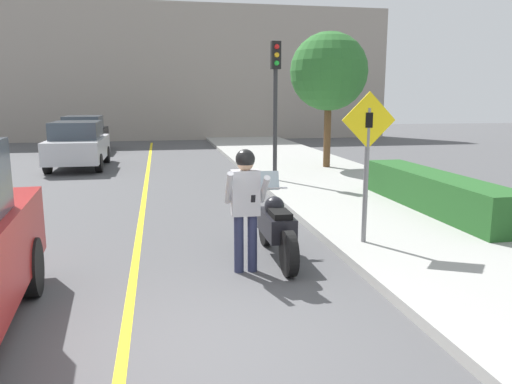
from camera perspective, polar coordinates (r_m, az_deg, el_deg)
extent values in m
plane|color=#4C4C4F|center=(5.38, -8.29, -17.28)|extent=(80.00, 80.00, 0.00)
cube|color=#9E9E99|center=(10.36, 18.09, -3.45)|extent=(4.40, 44.00, 0.15)
cube|color=yellow|center=(11.05, -12.93, -2.68)|extent=(0.12, 36.00, 0.01)
cube|color=gray|center=(30.79, -10.93, 13.24)|extent=(28.00, 1.20, 7.91)
cylinder|color=black|center=(7.17, 3.78, -7.04)|extent=(0.14, 0.66, 0.66)
cylinder|color=black|center=(8.63, 1.14, -3.93)|extent=(0.14, 0.66, 0.66)
cube|color=black|center=(7.84, 2.34, -3.73)|extent=(0.40, 1.08, 0.36)
sphere|color=black|center=(7.92, 2.12, -1.64)|extent=(0.32, 0.32, 0.32)
cube|color=black|center=(7.55, 2.78, -2.56)|extent=(0.28, 0.48, 0.10)
cylinder|color=silver|center=(8.25, 1.51, 0.42)|extent=(0.62, 0.03, 0.03)
cube|color=silver|center=(8.29, 1.41, 1.32)|extent=(0.36, 0.12, 0.31)
cylinder|color=#282D4C|center=(7.29, -1.97, -5.94)|extent=(0.14, 0.14, 0.85)
cylinder|color=#282D4C|center=(7.32, -0.42, -5.86)|extent=(0.14, 0.14, 0.85)
cube|color=#B7B7BC|center=(7.12, -1.22, -0.09)|extent=(0.40, 0.22, 0.65)
cylinder|color=#B7B7BC|center=(6.97, -3.11, 0.48)|extent=(0.09, 0.39, 0.51)
cylinder|color=#B7B7BC|center=(7.04, 0.95, 0.32)|extent=(0.09, 0.46, 0.46)
sphere|color=tan|center=(7.06, -1.23, 3.36)|extent=(0.24, 0.24, 0.24)
sphere|color=black|center=(7.05, -1.23, 3.79)|extent=(0.28, 0.28, 0.28)
cube|color=black|center=(6.87, -0.33, -0.77)|extent=(0.06, 0.05, 0.11)
cylinder|color=black|center=(7.06, -24.35, -7.88)|extent=(0.28, 0.77, 0.76)
cylinder|color=slate|center=(8.34, 12.46, 1.75)|extent=(0.08, 0.08, 2.21)
cube|color=yellow|center=(8.24, 12.77, 8.01)|extent=(0.91, 0.02, 0.91)
cube|color=black|center=(8.22, 12.82, 8.01)|extent=(0.12, 0.01, 0.24)
cylinder|color=#2D2D30|center=(14.44, 2.21, 9.09)|extent=(0.12, 0.12, 3.91)
cube|color=black|center=(14.46, 2.28, 15.35)|extent=(0.26, 0.22, 0.76)
sphere|color=red|center=(14.36, 2.40, 16.26)|extent=(0.14, 0.14, 0.14)
sphere|color=gold|center=(14.34, 2.39, 15.39)|extent=(0.14, 0.14, 0.14)
sphere|color=green|center=(14.33, 2.39, 14.51)|extent=(0.14, 0.14, 0.14)
cube|color=#235623|center=(11.37, 19.71, 0.04)|extent=(0.90, 5.05, 0.77)
cylinder|color=brown|center=(17.44, 8.15, 6.65)|extent=(0.24, 0.24, 2.32)
sphere|color=#2D6B2D|center=(17.42, 8.33, 13.48)|extent=(2.62, 2.62, 2.62)
cylinder|color=black|center=(20.64, -21.31, 3.90)|extent=(0.22, 0.64, 0.64)
cylinder|color=black|center=(20.41, -16.72, 4.11)|extent=(0.22, 0.64, 0.64)
cylinder|color=black|center=(18.10, -22.74, 2.94)|extent=(0.22, 0.64, 0.64)
cylinder|color=black|center=(17.84, -17.52, 3.17)|extent=(0.22, 0.64, 0.64)
cube|color=silver|center=(19.19, -19.62, 4.69)|extent=(1.80, 4.20, 0.76)
cube|color=#38424C|center=(18.97, -19.83, 6.68)|extent=(1.58, 2.18, 0.60)
cylinder|color=black|center=(26.27, -20.35, 5.28)|extent=(0.22, 0.64, 0.64)
cylinder|color=black|center=(26.05, -16.74, 5.46)|extent=(0.22, 0.64, 0.64)
cylinder|color=black|center=(23.71, -21.34, 4.70)|extent=(0.22, 0.64, 0.64)
cylinder|color=black|center=(23.47, -17.35, 4.89)|extent=(0.22, 0.64, 0.64)
cube|color=black|center=(24.83, -18.99, 5.97)|extent=(1.80, 4.20, 0.76)
cube|color=#38424C|center=(24.62, -19.14, 7.52)|extent=(1.58, 2.18, 0.60)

